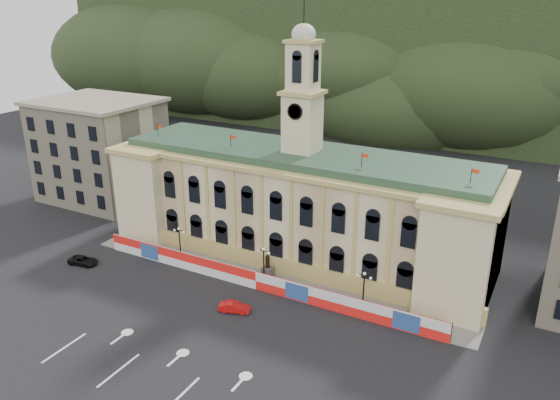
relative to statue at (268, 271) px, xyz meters
The scene contains 13 objects.
ground 18.04m from the statue, 90.00° to the right, with size 260.00×260.00×0.00m, color black.
lane_markings 23.03m from the statue, 90.00° to the right, with size 26.00×10.00×0.02m, color white, non-canonical shape.
hill_ridge 105.59m from the statue, 89.98° to the left, with size 230.00×80.00×64.00m.
city_hall 11.71m from the statue, 90.00° to the left, with size 56.20×17.60×37.10m.
side_building_left 45.63m from the statue, 163.26° to the left, with size 21.00×17.00×18.60m.
hoarding_fence 2.93m from the statue, 88.90° to the right, with size 50.00×0.44×2.50m.
pavement 1.13m from the statue, 90.00° to the right, with size 56.00×5.50×0.16m, color slate.
statue is the anchor object (origin of this frame).
lamp_left 14.16m from the statue, behind, with size 1.96×0.44×5.15m.
lamp_center 2.14m from the statue, 90.00° to the right, with size 1.96×0.44×5.15m.
lamp_right 14.16m from the statue, ahead, with size 1.96×0.44×5.15m.
red_sedan 9.00m from the statue, 87.06° to the right, with size 4.06×2.44×1.26m, color #BD0D0D.
black_suv 26.88m from the statue, 160.78° to the right, with size 4.60×2.71×1.20m, color black.
Camera 1 is at (32.74, -38.74, 36.41)m, focal length 35.00 mm.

